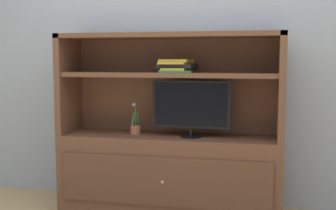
# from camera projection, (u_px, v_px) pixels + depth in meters

# --- Properties ---
(painted_rear_wall) EXTENTS (6.00, 0.10, 2.80)m
(painted_rear_wall) POSITION_uv_depth(u_px,v_px,m) (178.00, 40.00, 3.70)
(painted_rear_wall) COLOR #9EA8B2
(painted_rear_wall) RESTS_ON ground_plane
(media_console) EXTENTS (1.77, 0.48, 1.44)m
(media_console) POSITION_uv_depth(u_px,v_px,m) (169.00, 155.00, 3.46)
(media_console) COLOR brown
(media_console) RESTS_ON ground_plane
(tv_monitor) EXTENTS (0.61, 0.16, 0.44)m
(tv_monitor) POSITION_uv_depth(u_px,v_px,m) (191.00, 106.00, 3.34)
(tv_monitor) COLOR black
(tv_monitor) RESTS_ON media_console
(potted_plant) EXTENTS (0.08, 0.09, 0.26)m
(potted_plant) POSITION_uv_depth(u_px,v_px,m) (135.00, 128.00, 3.50)
(potted_plant) COLOR #B26642
(potted_plant) RESTS_ON media_console
(magazine_stack) EXTENTS (0.29, 0.36, 0.10)m
(magazine_stack) POSITION_uv_depth(u_px,v_px,m) (177.00, 66.00, 3.37)
(magazine_stack) COLOR #338C4C
(magazine_stack) RESTS_ON media_console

